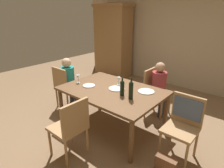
{
  "coord_description": "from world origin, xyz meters",
  "views": [
    {
      "loc": [
        1.98,
        -2.33,
        2.02
      ],
      "look_at": [
        0.0,
        0.0,
        0.84
      ],
      "focal_mm": 30.92,
      "sensor_mm": 36.0,
      "label": 1
    }
  ],
  "objects_px": {
    "person_man_bearded": "(69,79)",
    "wine_bottle_tall_green": "(122,88)",
    "chair_left_end": "(65,85)",
    "dinner_plate_guest_right": "(117,88)",
    "dinner_plate_guest_left": "(89,86)",
    "handbag": "(166,164)",
    "wine_glass_centre": "(119,79)",
    "chair_right_end": "(185,118)",
    "wine_glass_near_left": "(78,77)",
    "armoire_cabinet": "(113,41)",
    "dinner_plate_host": "(146,91)",
    "chair_near": "(71,125)",
    "person_woman_host": "(160,85)",
    "dining_table": "(112,93)",
    "chair_far_right": "(154,88)",
    "wine_bottle_dark_red": "(131,90)"
  },
  "relations": [
    {
      "from": "chair_right_end",
      "to": "wine_glass_centre",
      "type": "relative_size",
      "value": 6.17
    },
    {
      "from": "dinner_plate_guest_right",
      "to": "wine_glass_centre",
      "type": "bearing_deg",
      "value": 118.99
    },
    {
      "from": "chair_left_end",
      "to": "chair_near",
      "type": "distance_m",
      "value": 1.59
    },
    {
      "from": "chair_near",
      "to": "armoire_cabinet",
      "type": "bearing_deg",
      "value": 31.67
    },
    {
      "from": "dining_table",
      "to": "wine_bottle_tall_green",
      "type": "relative_size",
      "value": 5.78
    },
    {
      "from": "wine_bottle_tall_green",
      "to": "wine_bottle_dark_red",
      "type": "xyz_separation_m",
      "value": [
        0.18,
        -0.01,
        0.02
      ]
    },
    {
      "from": "chair_far_right",
      "to": "wine_glass_centre",
      "type": "xyz_separation_m",
      "value": [
        -0.35,
        -0.72,
        0.31
      ]
    },
    {
      "from": "armoire_cabinet",
      "to": "dinner_plate_host",
      "type": "bearing_deg",
      "value": -39.82
    },
    {
      "from": "chair_far_right",
      "to": "wine_glass_centre",
      "type": "bearing_deg",
      "value": -25.88
    },
    {
      "from": "dinner_plate_host",
      "to": "dinner_plate_guest_left",
      "type": "relative_size",
      "value": 1.24
    },
    {
      "from": "dinner_plate_host",
      "to": "chair_far_right",
      "type": "bearing_deg",
      "value": 106.65
    },
    {
      "from": "wine_bottle_tall_green",
      "to": "handbag",
      "type": "xyz_separation_m",
      "value": [
        0.95,
        -0.27,
        -0.76
      ]
    },
    {
      "from": "chair_near",
      "to": "person_man_bearded",
      "type": "height_order",
      "value": "person_man_bearded"
    },
    {
      "from": "chair_far_right",
      "to": "chair_near",
      "type": "height_order",
      "value": "same"
    },
    {
      "from": "person_man_bearded",
      "to": "wine_bottle_tall_green",
      "type": "height_order",
      "value": "person_man_bearded"
    },
    {
      "from": "dining_table",
      "to": "handbag",
      "type": "height_order",
      "value": "dining_table"
    },
    {
      "from": "person_woman_host",
      "to": "wine_glass_near_left",
      "type": "relative_size",
      "value": 7.28
    },
    {
      "from": "dining_table",
      "to": "person_man_bearded",
      "type": "xyz_separation_m",
      "value": [
        -1.24,
        0.03,
        -0.03
      ]
    },
    {
      "from": "person_woman_host",
      "to": "dinner_plate_host",
      "type": "height_order",
      "value": "person_woman_host"
    },
    {
      "from": "chair_left_end",
      "to": "wine_bottle_tall_green",
      "type": "bearing_deg",
      "value": 0.15
    },
    {
      "from": "person_man_bearded",
      "to": "wine_bottle_dark_red",
      "type": "xyz_separation_m",
      "value": [
        1.7,
        -0.12,
        0.25
      ]
    },
    {
      "from": "chair_right_end",
      "to": "dinner_plate_guest_left",
      "type": "xyz_separation_m",
      "value": [
        -1.66,
        -0.27,
        0.15
      ]
    },
    {
      "from": "chair_right_end",
      "to": "handbag",
      "type": "relative_size",
      "value": 3.29
    },
    {
      "from": "chair_left_end",
      "to": "dinner_plate_guest_right",
      "type": "xyz_separation_m",
      "value": [
        1.28,
        0.16,
        0.21
      ]
    },
    {
      "from": "chair_near",
      "to": "chair_left_end",
      "type": "bearing_deg",
      "value": 56.27
    },
    {
      "from": "dining_table",
      "to": "dinner_plate_guest_left",
      "type": "relative_size",
      "value": 7.77
    },
    {
      "from": "wine_glass_centre",
      "to": "handbag",
      "type": "xyz_separation_m",
      "value": [
        1.29,
        -0.6,
        -0.73
      ]
    },
    {
      "from": "handbag",
      "to": "person_man_bearded",
      "type": "bearing_deg",
      "value": 171.36
    },
    {
      "from": "dinner_plate_guest_left",
      "to": "dinner_plate_guest_right",
      "type": "xyz_separation_m",
      "value": [
        0.47,
        0.22,
        0.0
      ]
    },
    {
      "from": "chair_near",
      "to": "wine_bottle_dark_red",
      "type": "bearing_deg",
      "value": -23.1
    },
    {
      "from": "chair_left_end",
      "to": "wine_glass_near_left",
      "type": "height_order",
      "value": "chair_left_end"
    },
    {
      "from": "chair_right_end",
      "to": "wine_glass_centre",
      "type": "xyz_separation_m",
      "value": [
        -1.29,
        0.12,
        0.25
      ]
    },
    {
      "from": "chair_left_end",
      "to": "chair_right_end",
      "type": "height_order",
      "value": "same"
    },
    {
      "from": "dinner_plate_host",
      "to": "wine_glass_centre",
      "type": "bearing_deg",
      "value": -175.43
    },
    {
      "from": "wine_glass_centre",
      "to": "dinner_plate_guest_left",
      "type": "height_order",
      "value": "wine_glass_centre"
    },
    {
      "from": "wine_glass_centre",
      "to": "handbag",
      "type": "height_order",
      "value": "wine_glass_centre"
    },
    {
      "from": "chair_right_end",
      "to": "wine_glass_near_left",
      "type": "height_order",
      "value": "chair_right_end"
    },
    {
      "from": "person_woman_host",
      "to": "wine_glass_centre",
      "type": "bearing_deg",
      "value": -32.66
    },
    {
      "from": "wine_glass_near_left",
      "to": "handbag",
      "type": "distance_m",
      "value": 2.08
    },
    {
      "from": "dinner_plate_host",
      "to": "wine_bottle_tall_green",
      "type": "bearing_deg",
      "value": -120.34
    },
    {
      "from": "wine_glass_near_left",
      "to": "wine_bottle_dark_red",
      "type": "bearing_deg",
      "value": 2.8
    },
    {
      "from": "dining_table",
      "to": "chair_left_end",
      "type": "bearing_deg",
      "value": -175.97
    },
    {
      "from": "wine_glass_centre",
      "to": "chair_right_end",
      "type": "bearing_deg",
      "value": -5.48
    },
    {
      "from": "chair_near",
      "to": "handbag",
      "type": "height_order",
      "value": "chair_near"
    },
    {
      "from": "dining_table",
      "to": "chair_left_end",
      "type": "height_order",
      "value": "chair_left_end"
    },
    {
      "from": "wine_bottle_tall_green",
      "to": "chair_right_end",
      "type": "bearing_deg",
      "value": 12.23
    },
    {
      "from": "dinner_plate_guest_left",
      "to": "dinner_plate_guest_right",
      "type": "bearing_deg",
      "value": 24.85
    },
    {
      "from": "wine_bottle_tall_green",
      "to": "wine_bottle_dark_red",
      "type": "distance_m",
      "value": 0.18
    },
    {
      "from": "chair_near",
      "to": "dinner_plate_guest_left",
      "type": "distance_m",
      "value": 0.99
    },
    {
      "from": "chair_left_end",
      "to": "dinner_plate_guest_right",
      "type": "bearing_deg",
      "value": 7.03
    }
  ]
}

